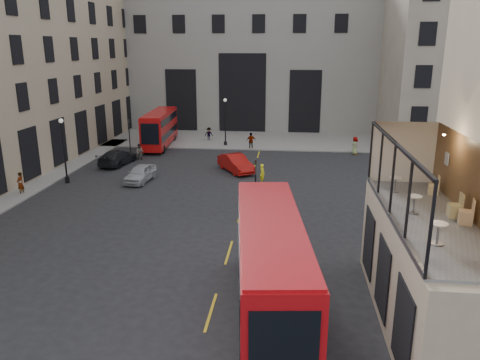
# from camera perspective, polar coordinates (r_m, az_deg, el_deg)

# --- Properties ---
(ground) EXTENTS (140.00, 140.00, 0.00)m
(ground) POSITION_cam_1_polar(r_m,az_deg,el_deg) (20.50, 2.17, -16.09)
(ground) COLOR black
(ground) RESTS_ON ground
(host_frontage) EXTENTS (3.00, 11.00, 4.50)m
(host_frontage) POSITION_cam_1_polar(r_m,az_deg,el_deg) (20.11, 21.40, -10.63)
(host_frontage) COLOR tan
(host_frontage) RESTS_ON ground
(cafe_floor) EXTENTS (3.00, 10.00, 0.10)m
(cafe_floor) POSITION_cam_1_polar(r_m,az_deg,el_deg) (19.23, 22.09, -4.47)
(cafe_floor) COLOR slate
(cafe_floor) RESTS_ON host_frontage
(gateway) EXTENTS (35.00, 10.60, 18.00)m
(gateway) POSITION_cam_1_polar(r_m,az_deg,el_deg) (65.61, 0.74, 14.73)
(gateway) COLOR gray
(gateway) RESTS_ON ground
(building_right) EXTENTS (16.60, 18.60, 20.00)m
(building_right) POSITION_cam_1_polar(r_m,az_deg,el_deg) (60.34, 25.12, 14.12)
(building_right) COLOR gray
(building_right) RESTS_ON ground
(pavement_far) EXTENTS (40.00, 12.00, 0.12)m
(pavement_far) POSITION_cam_1_polar(r_m,az_deg,el_deg) (56.82, -1.24, 5.05)
(pavement_far) COLOR slate
(pavement_far) RESTS_ON ground
(traffic_light_near) EXTENTS (0.16, 0.20, 3.80)m
(traffic_light_near) POSITION_cam_1_polar(r_m,az_deg,el_deg) (30.60, 1.90, -0.04)
(traffic_light_near) COLOR black
(traffic_light_near) RESTS_ON ground
(traffic_light_far) EXTENTS (0.16, 0.20, 3.80)m
(traffic_light_far) POSITION_cam_1_polar(r_m,az_deg,el_deg) (48.84, -13.35, 5.63)
(traffic_light_far) COLOR black
(traffic_light_far) RESTS_ON ground
(street_lamp_a) EXTENTS (0.36, 0.36, 5.33)m
(street_lamp_a) POSITION_cam_1_polar(r_m,az_deg,el_deg) (40.59, -20.60, 2.92)
(street_lamp_a) COLOR black
(street_lamp_a) RESTS_ON ground
(street_lamp_b) EXTENTS (0.36, 0.36, 5.33)m
(street_lamp_b) POSITION_cam_1_polar(r_m,az_deg,el_deg) (52.51, -1.80, 6.72)
(street_lamp_b) COLOR black
(street_lamp_b) RESTS_ON ground
(bus_near) EXTENTS (3.70, 11.14, 4.36)m
(bus_near) POSITION_cam_1_polar(r_m,az_deg,el_deg) (19.03, 3.72, -10.36)
(bus_near) COLOR #A10B0F
(bus_near) RESTS_ON ground
(bus_far) EXTENTS (2.88, 9.91, 3.90)m
(bus_far) POSITION_cam_1_polar(r_m,az_deg,el_deg) (53.05, -9.75, 6.38)
(bus_far) COLOR #A70B0B
(bus_far) RESTS_ON ground
(car_a) EXTENTS (2.04, 4.24, 1.40)m
(car_a) POSITION_cam_1_polar(r_m,az_deg,el_deg) (39.69, -12.07, 0.79)
(car_a) COLOR #9D9FA5
(car_a) RESTS_ON ground
(car_b) EXTENTS (3.89, 4.83, 1.54)m
(car_b) POSITION_cam_1_polar(r_m,az_deg,el_deg) (41.90, -0.53, 2.06)
(car_b) COLOR #9A0C09
(car_b) RESTS_ON ground
(car_c) EXTENTS (2.73, 5.18, 1.43)m
(car_c) POSITION_cam_1_polar(r_m,az_deg,el_deg) (45.89, -14.70, 2.70)
(car_c) COLOR black
(car_c) RESTS_ON ground
(bicycle) EXTENTS (1.58, 0.71, 0.80)m
(bicycle) POSITION_cam_1_polar(r_m,az_deg,el_deg) (31.04, 1.70, -3.73)
(bicycle) COLOR gray
(bicycle) RESTS_ON ground
(cyclist) EXTENTS (0.61, 0.71, 1.64)m
(cyclist) POSITION_cam_1_polar(r_m,az_deg,el_deg) (38.29, 2.72, 0.77)
(cyclist) COLOR #FFF21A
(cyclist) RESTS_ON ground
(pedestrian_a) EXTENTS (0.80, 0.64, 1.58)m
(pedestrian_a) POSITION_cam_1_polar(r_m,az_deg,el_deg) (47.35, -12.11, 3.37)
(pedestrian_a) COLOR gray
(pedestrian_a) RESTS_ON ground
(pedestrian_b) EXTENTS (1.19, 0.94, 1.62)m
(pedestrian_b) POSITION_cam_1_polar(r_m,az_deg,el_deg) (55.69, -3.81, 5.58)
(pedestrian_b) COLOR gray
(pedestrian_b) RESTS_ON ground
(pedestrian_c) EXTENTS (1.17, 0.78, 1.85)m
(pedestrian_c) POSITION_cam_1_polar(r_m,az_deg,el_deg) (50.98, 1.35, 4.77)
(pedestrian_c) COLOR gray
(pedestrian_c) RESTS_ON ground
(pedestrian_d) EXTENTS (0.95, 1.08, 1.85)m
(pedestrian_d) POSITION_cam_1_polar(r_m,az_deg,el_deg) (50.04, 13.83, 4.09)
(pedestrian_d) COLOR gray
(pedestrian_d) RESTS_ON ground
(pedestrian_e) EXTENTS (0.48, 0.68, 1.76)m
(pedestrian_e) POSITION_cam_1_polar(r_m,az_deg,el_deg) (39.01, -25.20, -0.40)
(pedestrian_e) COLOR gray
(pedestrian_e) RESTS_ON ground
(cafe_table_near) EXTENTS (0.59, 0.59, 0.74)m
(cafe_table_near) POSITION_cam_1_polar(r_m,az_deg,el_deg) (16.71, 23.02, -5.66)
(cafe_table_near) COLOR silver
(cafe_table_near) RESTS_ON cafe_floor
(cafe_table_mid) EXTENTS (0.57, 0.57, 0.71)m
(cafe_table_mid) POSITION_cam_1_polar(r_m,az_deg,el_deg) (19.40, 20.47, -2.49)
(cafe_table_mid) COLOR silver
(cafe_table_mid) RESTS_ON cafe_floor
(cafe_table_far) EXTENTS (0.54, 0.54, 0.67)m
(cafe_table_far) POSITION_cam_1_polar(r_m,az_deg,el_deg) (21.99, 18.42, -0.24)
(cafe_table_far) COLOR beige
(cafe_table_far) RESTS_ON cafe_floor
(cafe_chair_b) EXTENTS (0.48, 0.48, 0.95)m
(cafe_chair_b) POSITION_cam_1_polar(r_m,az_deg,el_deg) (19.63, 24.73, -3.32)
(cafe_chair_b) COLOR tan
(cafe_chair_b) RESTS_ON cafe_floor
(cafe_chair_c) EXTENTS (0.57, 0.57, 0.96)m
(cafe_chair_c) POSITION_cam_1_polar(r_m,az_deg,el_deg) (19.05, 25.84, -4.02)
(cafe_chair_c) COLOR #D9AC7D
(cafe_chair_c) RESTS_ON cafe_floor
(cafe_chair_d) EXTENTS (0.49, 0.49, 0.86)m
(cafe_chair_d) POSITION_cam_1_polar(r_m,az_deg,el_deg) (22.24, 22.53, -0.97)
(cafe_chair_d) COLOR tan
(cafe_chair_d) RESTS_ON cafe_floor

